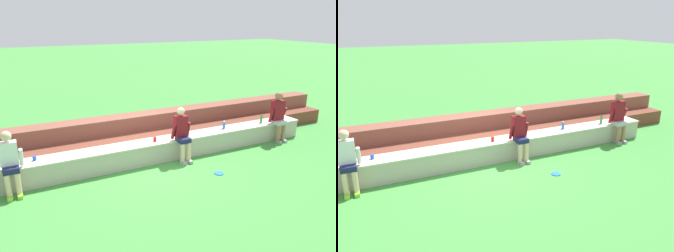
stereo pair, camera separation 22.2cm
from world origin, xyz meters
TOP-DOWN VIEW (x-y plane):
  - ground_plane at (0.00, 0.00)m, footprint 80.00×80.00m
  - stone_seating_wall at (0.00, 0.27)m, footprint 10.01×0.58m
  - brick_bleachers at (0.00, 1.47)m, footprint 13.78×1.17m
  - person_far_left at (-3.15, -0.02)m, footprint 0.54×0.51m
  - person_left_of_center at (0.88, -0.04)m, footprint 0.51×0.55m
  - person_center at (4.15, -0.01)m, footprint 0.56×0.48m
  - water_bottle_mid_right at (2.43, 0.32)m, footprint 0.08×0.08m
  - water_bottle_near_right at (3.76, 0.27)m, footprint 0.07×0.07m
  - water_bottle_near_left at (4.44, 0.23)m, footprint 0.06×0.06m
  - plastic_cup_right_end at (0.23, 0.23)m, footprint 0.08×0.08m
  - plastic_cup_left_end at (-2.66, 0.33)m, footprint 0.08×0.08m
  - frisbee at (1.28, -1.15)m, footprint 0.23×0.23m

SIDE VIEW (x-z plane):
  - ground_plane at x=0.00m, z-range 0.00..0.00m
  - frisbee at x=1.28m, z-range 0.00..0.02m
  - stone_seating_wall at x=0.00m, z-range 0.02..0.55m
  - brick_bleachers at x=0.00m, z-range -0.07..0.81m
  - plastic_cup_left_end at x=-2.66m, z-range 0.54..0.64m
  - plastic_cup_right_end at x=0.23m, z-range 0.54..0.65m
  - water_bottle_mid_right at x=2.43m, z-range 0.53..0.75m
  - water_bottle_near_left at x=4.44m, z-range 0.53..0.78m
  - water_bottle_near_right at x=3.76m, z-range 0.53..0.79m
  - person_far_left at x=-3.15m, z-range 0.06..1.43m
  - person_left_of_center at x=0.88m, z-range 0.05..1.45m
  - person_center at x=4.15m, z-range 0.07..1.55m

